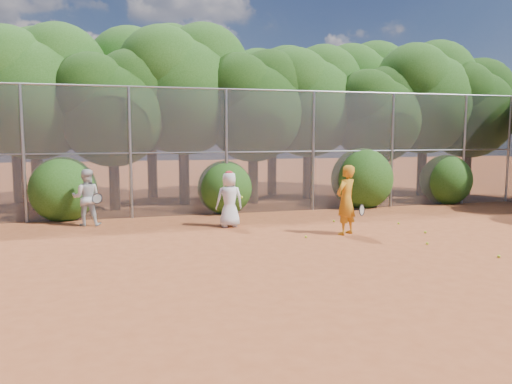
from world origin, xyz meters
name	(u,v)px	position (x,y,z in m)	size (l,w,h in m)	color
ground	(332,254)	(0.00, 0.00, 0.00)	(80.00, 80.00, 0.00)	#9E4923
fence_back	(253,150)	(-0.12, 6.00, 2.05)	(20.05, 0.09, 4.03)	gray
tree_1	(35,86)	(-6.94, 8.54, 4.16)	(4.64, 4.03, 6.35)	black
tree_2	(113,104)	(-4.45, 7.83, 3.58)	(3.99, 3.47, 5.47)	black
tree_3	(184,84)	(-1.94, 8.84, 4.40)	(4.89, 4.26, 6.70)	black
tree_4	(254,102)	(0.55, 8.24, 3.76)	(4.19, 3.64, 5.73)	black
tree_5	(309,97)	(3.06, 9.04, 4.05)	(4.51, 3.92, 6.17)	black
tree_6	(378,111)	(5.55, 8.03, 3.47)	(3.86, 3.36, 5.29)	black
tree_7	(425,93)	(8.06, 8.64, 4.28)	(4.77, 4.14, 6.53)	black
tree_8	(470,105)	(10.05, 8.34, 3.82)	(4.25, 3.70, 5.82)	black
tree_9	(15,86)	(-7.94, 10.84, 4.34)	(4.83, 4.20, 6.62)	black
tree_10	(152,83)	(-2.93, 11.05, 4.63)	(5.15, 4.48, 7.06)	black
tree_11	(273,96)	(2.06, 10.64, 4.16)	(4.64, 4.03, 6.35)	black
tree_12	(363,92)	(6.56, 11.24, 4.51)	(5.02, 4.37, 6.88)	black
bush_0	(63,187)	(-6.00, 6.30, 1.00)	(2.00, 2.00, 2.00)	#1F4912
bush_1	(225,185)	(-1.00, 6.30, 0.90)	(1.80, 1.80, 1.80)	#1F4912
bush_2	(362,176)	(4.00, 6.30, 1.10)	(2.20, 2.20, 2.20)	#1F4912
bush_3	(446,178)	(7.50, 6.30, 0.95)	(1.90, 1.90, 1.90)	#1F4912
player_yellow	(346,200)	(1.22, 1.85, 0.90)	(0.87, 0.70, 1.79)	orange
player_teen	(229,199)	(-1.43, 3.69, 0.78)	(0.77, 0.51, 1.57)	white
player_white	(86,197)	(-5.27, 4.98, 0.80)	(0.88, 0.75, 1.61)	silver
ball_0	(427,243)	(2.52, 0.20, 0.03)	(0.07, 0.07, 0.07)	#BED927
ball_1	(334,221)	(1.70, 3.61, 0.03)	(0.07, 0.07, 0.07)	#BED927
ball_2	(499,256)	(3.21, -1.28, 0.03)	(0.07, 0.07, 0.07)	#BED927
ball_3	(425,232)	(3.28, 1.40, 0.03)	(0.07, 0.07, 0.07)	#BED927
ball_4	(306,237)	(0.07, 1.70, 0.03)	(0.07, 0.07, 0.07)	#BED927
ball_5	(399,223)	(3.32, 2.73, 0.03)	(0.07, 0.07, 0.07)	#BED927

